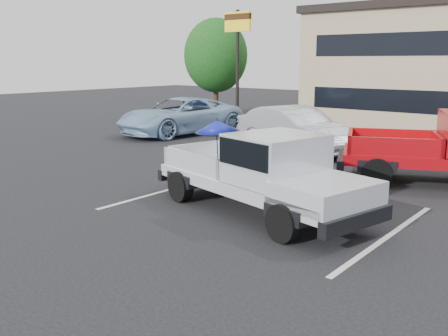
% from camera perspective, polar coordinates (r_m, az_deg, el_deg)
% --- Properties ---
extents(ground, '(90.00, 90.00, 0.00)m').
position_cam_1_polar(ground, '(10.31, -1.89, -7.21)').
color(ground, black).
rests_on(ground, ground).
extents(stripe_left, '(0.12, 5.00, 0.01)m').
position_cam_1_polar(stripe_left, '(13.67, -5.92, -2.37)').
color(stripe_left, silver).
rests_on(stripe_left, ground).
extents(stripe_right, '(0.12, 5.00, 0.01)m').
position_cam_1_polar(stripe_right, '(10.50, 18.21, -7.44)').
color(stripe_right, silver).
rests_on(stripe_right, ground).
extents(motel_sign, '(1.60, 0.22, 6.00)m').
position_cam_1_polar(motel_sign, '(26.93, 1.57, 14.78)').
color(motel_sign, black).
rests_on(motel_sign, ground).
extents(tree_left, '(3.96, 3.96, 6.02)m').
position_cam_1_polar(tree_left, '(31.75, -0.94, 12.72)').
color(tree_left, '#332114').
rests_on(tree_left, ground).
extents(silver_pickup, '(5.99, 3.19, 2.06)m').
position_cam_1_polar(silver_pickup, '(11.09, 5.06, -0.20)').
color(silver_pickup, black).
rests_on(silver_pickup, ground).
extents(silver_sedan, '(5.49, 3.28, 1.71)m').
position_cam_1_polar(silver_sedan, '(19.27, 8.10, 4.40)').
color(silver_sedan, '#9FA0A5').
rests_on(silver_sedan, ground).
extents(blue_suv, '(3.64, 6.49, 1.71)m').
position_cam_1_polar(blue_suv, '(23.85, -5.05, 5.95)').
color(blue_suv, '#89ABCD').
rests_on(blue_suv, ground).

